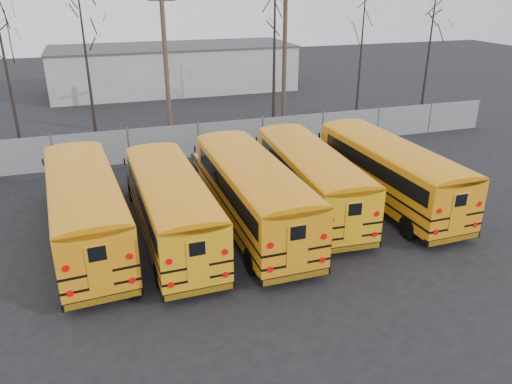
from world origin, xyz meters
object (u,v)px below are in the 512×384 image
object	(u,v)px
utility_pole_left	(166,67)
utility_pole_right	(284,60)
bus_b	(170,201)
bus_d	(309,173)
bus_e	(387,167)
bus_c	(251,188)
bus_a	(84,203)

from	to	relation	value
utility_pole_left	utility_pole_right	xyz separation A→B (m)	(7.82, -0.06, 0.04)
bus_b	utility_pole_right	world-z (taller)	utility_pole_right
bus_d	bus_e	bearing A→B (deg)	-4.30
bus_c	utility_pole_right	size ratio (longest dim) A/B	1.18
utility_pole_left	utility_pole_right	bearing A→B (deg)	21.56
bus_b	bus_e	xyz separation A→B (m)	(10.02, 0.56, 0.07)
bus_a	bus_d	size ratio (longest dim) A/B	1.03
bus_d	utility_pole_right	distance (m)	13.43
utility_pole_left	utility_pole_right	world-z (taller)	utility_pole_right
bus_a	utility_pole_right	bearing A→B (deg)	40.26
bus_d	utility_pole_right	xyz separation A→B (m)	(3.64, 12.56, 3.05)
bus_a	bus_b	size ratio (longest dim) A/B	1.05
bus_d	utility_pole_right	world-z (taller)	utility_pole_right
utility_pole_left	bus_e	bearing A→B (deg)	-37.11
bus_b	bus_c	world-z (taller)	bus_c
bus_a	bus_b	distance (m)	3.24
bus_a	bus_c	size ratio (longest dim) A/B	0.99
bus_d	utility_pole_left	xyz separation A→B (m)	(-4.17, 12.62, 3.00)
utility_pole_right	utility_pole_left	bearing A→B (deg)	155.37
bus_c	bus_d	world-z (taller)	bus_c
bus_d	bus_c	bearing A→B (deg)	-158.94
bus_d	utility_pole_left	distance (m)	13.63
bus_a	bus_e	bearing A→B (deg)	-4.73
bus_a	bus_e	world-z (taller)	bus_a
bus_d	utility_pole_left	bearing A→B (deg)	111.56
bus_e	utility_pole_left	distance (m)	15.56
bus_e	utility_pole_right	size ratio (longest dim) A/B	1.17
bus_d	bus_e	size ratio (longest dim) A/B	0.98
bus_a	bus_c	bearing A→B (deg)	-9.49
bus_e	utility_pole_right	world-z (taller)	utility_pole_right
utility_pole_right	bus_d	bearing A→B (deg)	-130.39
bus_d	bus_a	bearing A→B (deg)	-174.49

